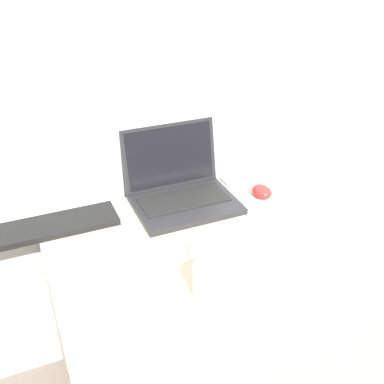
{
  "coord_description": "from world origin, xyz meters",
  "views": [
    {
      "loc": [
        -0.58,
        -0.69,
        1.53
      ],
      "look_at": [
        -0.07,
        0.47,
        0.81
      ],
      "focal_mm": 42.0,
      "sensor_mm": 36.0,
      "label": 1
    }
  ],
  "objects": [
    {
      "name": "wall_back",
      "position": [
        0.0,
        0.72,
        1.25
      ],
      "size": [
        7.0,
        0.04,
        2.5
      ],
      "color": "silver",
      "rests_on": "ground_plane"
    },
    {
      "name": "computer_mouse",
      "position": [
        0.2,
        0.49,
        0.74
      ],
      "size": [
        0.07,
        0.09,
        0.04
      ],
      "color": "#B2B2B7",
      "rests_on": "desk"
    },
    {
      "name": "external_keyboard",
      "position": [
        -0.52,
        0.58,
        0.73
      ],
      "size": [
        0.42,
        0.13,
        0.02
      ],
      "color": "black",
      "rests_on": "desk"
    },
    {
      "name": "drink_cup",
      "position": [
        -0.18,
        0.1,
        0.76
      ],
      "size": [
        0.1,
        0.1,
        0.18
      ],
      "color": "silver",
      "rests_on": "desk"
    },
    {
      "name": "laptop",
      "position": [
        -0.07,
        0.58,
        0.77
      ],
      "size": [
        0.35,
        0.3,
        0.25
      ],
      "color": "#232326",
      "rests_on": "desk"
    },
    {
      "name": "desk",
      "position": [
        0.0,
        0.34,
        0.36
      ],
      "size": [
        1.13,
        0.68,
        0.72
      ],
      "color": "beige",
      "rests_on": "ground_plane"
    },
    {
      "name": "usb_stick",
      "position": [
        0.13,
        0.64,
        0.72
      ],
      "size": [
        0.02,
        0.06,
        0.01
      ],
      "color": "#99999E",
      "rests_on": "desk"
    }
  ]
}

